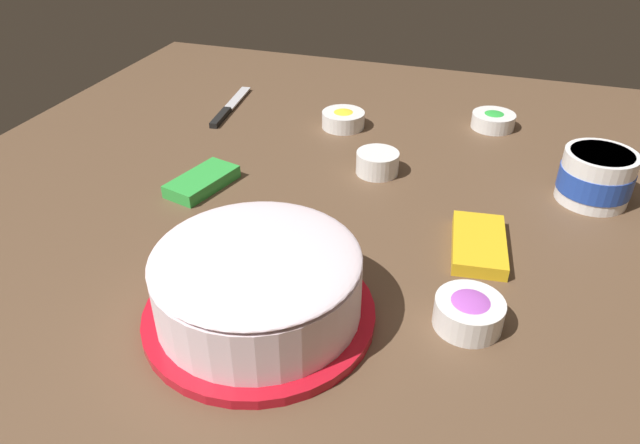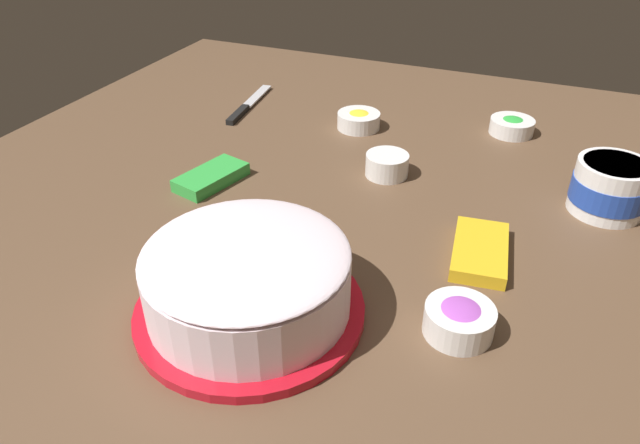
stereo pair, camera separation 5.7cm
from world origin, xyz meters
TOP-DOWN VIEW (x-y plane):
  - ground_plane at (0.00, 0.00)m, footprint 1.54×1.54m
  - frosted_cake at (-0.29, 0.03)m, footprint 0.30×0.30m
  - frosting_tub at (0.16, -0.39)m, footprint 0.12×0.12m
  - spreading_knife at (0.32, 0.37)m, footprint 0.24×0.05m
  - sprinkle_bowl_green at (0.42, -0.21)m, footprint 0.09×0.09m
  - sprinkle_bowl_pink at (0.14, -0.02)m, footprint 0.08×0.08m
  - sprinkle_bowl_yellow at (0.32, 0.10)m, footprint 0.09×0.09m
  - sprinkle_bowl_rainbow at (-0.22, -0.23)m, footprint 0.09×0.09m
  - candy_box_lower at (-0.05, -0.22)m, footprint 0.15×0.09m
  - candy_box_upper at (-0.01, 0.26)m, footprint 0.15×0.10m

SIDE VIEW (x-z plane):
  - ground_plane at x=0.00m, z-range 0.00..0.00m
  - spreading_knife at x=0.32m, z-range 0.00..0.01m
  - candy_box_lower at x=-0.05m, z-range 0.00..0.02m
  - candy_box_upper at x=-0.01m, z-range 0.00..0.02m
  - sprinkle_bowl_green at x=0.42m, z-range 0.00..0.03m
  - sprinkle_bowl_yellow at x=0.32m, z-range 0.00..0.04m
  - sprinkle_bowl_pink at x=0.14m, z-range 0.00..0.04m
  - sprinkle_bowl_rainbow at x=-0.22m, z-range 0.00..0.04m
  - frosting_tub at x=0.16m, z-range 0.00..0.09m
  - frosted_cake at x=-0.29m, z-range 0.00..0.11m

